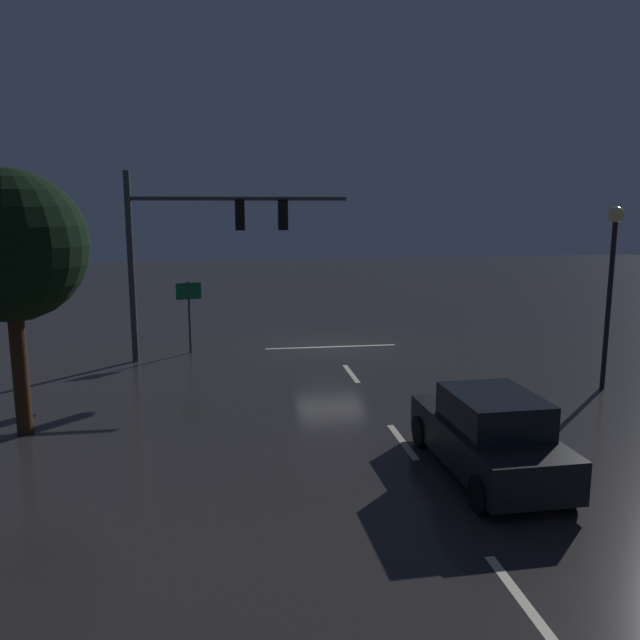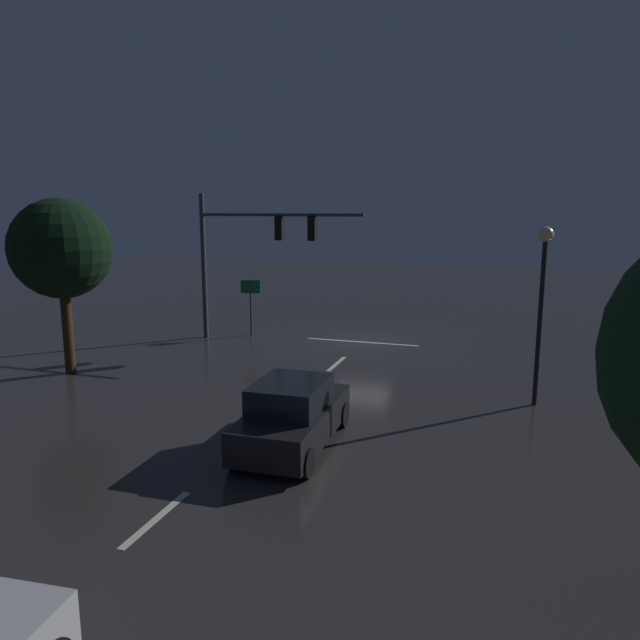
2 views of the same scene
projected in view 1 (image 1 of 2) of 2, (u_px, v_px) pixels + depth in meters
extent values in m
plane|color=#2D2B2B|center=(331.00, 347.00, 24.31)|extent=(80.00, 80.00, 0.00)
cylinder|color=#383A3D|center=(131.00, 268.00, 21.48)|extent=(0.22, 0.22, 6.45)
cylinder|color=#383A3D|center=(239.00, 199.00, 21.60)|extent=(7.37, 0.14, 0.14)
cube|color=black|center=(240.00, 216.00, 21.71)|extent=(0.32, 0.36, 1.00)
sphere|color=red|center=(240.00, 206.00, 21.83)|extent=(0.20, 0.20, 0.20)
sphere|color=black|center=(240.00, 215.00, 21.89)|extent=(0.20, 0.20, 0.20)
sphere|color=black|center=(240.00, 225.00, 21.95)|extent=(0.20, 0.20, 0.20)
cube|color=black|center=(283.00, 215.00, 21.92)|extent=(0.32, 0.36, 1.00)
sphere|color=red|center=(282.00, 206.00, 22.05)|extent=(0.20, 0.20, 0.20)
sphere|color=black|center=(282.00, 215.00, 22.10)|extent=(0.20, 0.20, 0.20)
sphere|color=black|center=(283.00, 225.00, 22.16)|extent=(0.20, 0.20, 0.20)
cube|color=beige|center=(351.00, 374.00, 20.42)|extent=(0.16, 2.20, 0.01)
cube|color=beige|center=(402.00, 441.00, 14.58)|extent=(0.16, 2.20, 0.01)
cube|color=beige|center=(522.00, 600.00, 8.74)|extent=(0.16, 2.20, 0.01)
cube|color=beige|center=(331.00, 347.00, 24.25)|extent=(5.00, 0.16, 0.01)
cube|color=black|center=(487.00, 443.00, 12.82)|extent=(1.92, 4.35, 0.80)
cube|color=black|center=(494.00, 411.00, 12.49)|extent=(1.66, 2.14, 0.68)
cylinder|color=black|center=(421.00, 431.00, 14.27)|extent=(0.24, 0.69, 0.68)
cylinder|color=black|center=(491.00, 427.00, 14.56)|extent=(0.24, 0.69, 0.68)
cylinder|color=black|center=(481.00, 494.00, 11.17)|extent=(0.24, 0.69, 0.68)
cylinder|color=black|center=(569.00, 487.00, 11.46)|extent=(0.24, 0.69, 0.68)
sphere|color=#F9EFC6|center=(422.00, 409.00, 14.75)|extent=(0.20, 0.20, 0.20)
sphere|color=#F9EFC6|center=(475.00, 406.00, 14.97)|extent=(0.20, 0.20, 0.20)
cylinder|color=black|center=(608.00, 307.00, 18.34)|extent=(0.14, 0.14, 4.89)
sphere|color=#F9D88C|center=(616.00, 214.00, 17.87)|extent=(0.44, 0.44, 0.44)
cylinder|color=#383A3D|center=(190.00, 317.00, 23.05)|extent=(0.09, 0.09, 2.63)
cube|color=#0F6033|center=(189.00, 291.00, 22.88)|extent=(0.89, 0.29, 0.60)
cylinder|color=#382314|center=(20.00, 369.00, 14.83)|extent=(0.36, 0.36, 3.14)
sphere|color=black|center=(9.00, 246.00, 14.31)|extent=(3.46, 3.46, 3.46)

